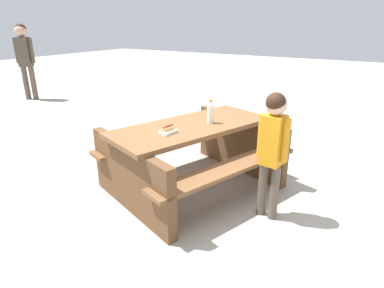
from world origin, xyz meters
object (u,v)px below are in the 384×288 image
Objects in this scene: child_in_coat at (273,141)px; bystander_adult at (24,52)px; soda_bottle at (210,112)px; hotdog_tray at (168,130)px; picnic_table at (192,151)px.

bystander_adult reaches higher than child_in_coat.
hotdog_tray is (0.53, -0.19, -0.09)m from soda_bottle.
soda_bottle is 0.86m from child_in_coat.
soda_bottle is at bearing 74.52° from bystander_adult.
child_in_coat is at bearing 81.93° from picnic_table.
hotdog_tray is at bearing -7.66° from picnic_table.
hotdog_tray is (0.37, -0.05, 0.34)m from picnic_table.
bystander_adult reaches higher than soda_bottle.
bystander_adult is at bearing -107.28° from picnic_table.
child_in_coat is (-0.24, 0.99, 0.00)m from hotdog_tray.
soda_bottle reaches higher than picnic_table.
child_in_coat is at bearing 70.07° from soda_bottle.
hotdog_tray is at bearing 69.23° from bystander_adult.
child_in_coat is 0.70× the size of bystander_adult.
child_in_coat reaches higher than picnic_table.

